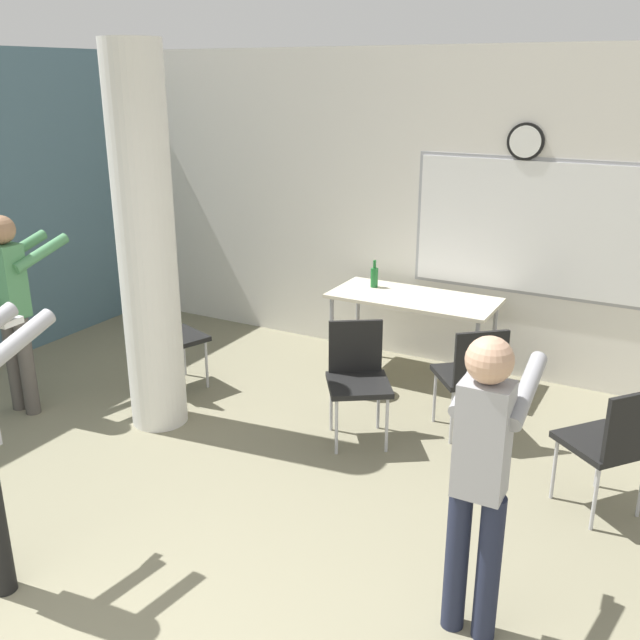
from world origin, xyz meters
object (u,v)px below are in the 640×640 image
object	(u,v)px
chair_table_front	(358,373)
person_watching_back	(14,299)
chair_mid_room	(612,440)
person_playing_side	(482,466)
chair_near_pillar	(167,333)
bottle_on_table	(374,277)
folding_table	(413,303)
chair_table_right	(472,372)

from	to	relation	value
chair_table_front	person_watching_back	world-z (taller)	person_watching_back
chair_mid_room	person_playing_side	distance (m)	1.44
chair_near_pillar	person_playing_side	world-z (taller)	person_playing_side
bottle_on_table	chair_near_pillar	distance (m)	1.88
bottle_on_table	chair_near_pillar	world-z (taller)	bottle_on_table
folding_table	chair_mid_room	bearing A→B (deg)	-37.45
chair_mid_room	person_watching_back	xyz separation A→B (m)	(-4.29, -0.69, 0.42)
chair_table_right	person_playing_side	size ratio (longest dim) A/B	0.57
chair_near_pillar	person_playing_side	bearing A→B (deg)	-25.63
folding_table	person_playing_side	world-z (taller)	person_playing_side
chair_near_pillar	chair_table_front	distance (m)	1.77
chair_table_right	person_watching_back	bearing A→B (deg)	-158.46
chair_table_front	chair_mid_room	distance (m)	1.77
folding_table	person_playing_side	bearing A→B (deg)	-62.88
chair_near_pillar	person_playing_side	xyz separation A→B (m)	(3.10, -1.49, 0.39)
person_watching_back	person_playing_side	bearing A→B (deg)	-9.32
chair_table_right	person_watching_back	size ratio (longest dim) A/B	0.55
folding_table	chair_mid_room	distance (m)	2.31
bottle_on_table	chair_table_front	bearing A→B (deg)	-70.17
bottle_on_table	folding_table	bearing A→B (deg)	-13.45
person_watching_back	chair_table_right	bearing A→B (deg)	21.54
chair_near_pillar	person_watching_back	world-z (taller)	person_watching_back
person_watching_back	folding_table	bearing A→B (deg)	40.28
person_playing_side	chair_mid_room	bearing A→B (deg)	71.94
folding_table	chair_table_front	size ratio (longest dim) A/B	1.65
chair_near_pillar	chair_table_right	xyz separation A→B (m)	(2.49, 0.43, 0.00)
chair_near_pillar	person_playing_side	size ratio (longest dim) A/B	0.57
chair_table_right	chair_mid_room	world-z (taller)	same
person_watching_back	chair_table_front	bearing A→B (deg)	18.83
folding_table	bottle_on_table	distance (m)	0.46
chair_near_pillar	person_watching_back	size ratio (longest dim) A/B	0.55
chair_mid_room	person_watching_back	distance (m)	4.36
person_playing_side	person_watching_back	world-z (taller)	person_watching_back
folding_table	chair_table_front	world-z (taller)	chair_table_front
bottle_on_table	person_watching_back	xyz separation A→B (m)	(-2.04, -2.19, 0.09)
chair_near_pillar	person_watching_back	xyz separation A→B (m)	(-0.76, -0.85, 0.42)
chair_table_front	person_playing_side	world-z (taller)	person_playing_side
chair_near_pillar	person_watching_back	bearing A→B (deg)	-131.55
chair_near_pillar	chair_table_right	bearing A→B (deg)	9.75
chair_table_front	person_watching_back	xyz separation A→B (m)	(-2.52, -0.86, 0.42)
chair_mid_room	chair_table_front	bearing A→B (deg)	174.49
chair_near_pillar	chair_table_front	bearing A→B (deg)	0.19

